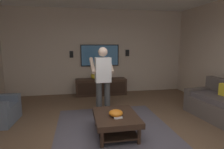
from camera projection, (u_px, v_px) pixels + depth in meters
ground_plane at (122, 144)px, 3.22m from camera, size 8.49×8.49×0.00m
wall_back_tv at (98, 52)px, 6.47m from camera, size 0.10×6.29×2.86m
area_rug at (114, 129)px, 3.77m from camera, size 2.56×2.29×0.01m
coffee_table at (116, 120)px, 3.53m from camera, size 1.00×0.80×0.40m
media_console at (101, 87)px, 6.34m from camera, size 0.45×1.70×0.55m
tv at (100, 55)px, 6.40m from camera, size 0.05×1.30×0.73m
person_standing at (103, 77)px, 4.42m from camera, size 0.56×0.56×1.64m
bowl at (116, 113)px, 3.43m from camera, size 0.26×0.26×0.12m
remote_white at (118, 118)px, 3.32m from camera, size 0.05×0.15×0.02m
vase_round at (94, 76)px, 6.22m from camera, size 0.22×0.22×0.22m
wall_speaker_left at (127, 53)px, 6.58m from camera, size 0.06×0.12×0.22m
wall_speaker_right at (71, 54)px, 6.24m from camera, size 0.06×0.12×0.22m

